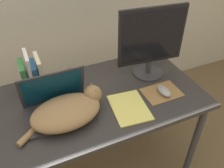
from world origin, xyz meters
TOP-DOWN VIEW (x-y plane):
  - desk at (0.00, 0.35)m, footprint 1.46×0.69m
  - laptop at (-0.13, 0.32)m, footprint 0.35×0.24m
  - cat at (-0.09, 0.25)m, footprint 0.48×0.28m
  - external_monitor at (0.50, 0.44)m, footprint 0.43×0.20m
  - mousepad at (0.48, 0.23)m, footprint 0.22×0.16m
  - computer_mouse at (0.48, 0.21)m, footprint 0.06×0.11m
  - book_row at (-0.22, 0.57)m, footprint 0.12×0.16m
  - notepad at (0.24, 0.19)m, footprint 0.22×0.28m
  - webcam at (0.02, 0.61)m, footprint 0.05×0.05m

SIDE VIEW (x-z plane):
  - desk at x=0.00m, z-range 0.30..1.04m
  - mousepad at x=0.48m, z-range 0.75..0.75m
  - notepad at x=0.24m, z-range 0.75..0.75m
  - computer_mouse at x=0.48m, z-range 0.75..0.78m
  - webcam at x=0.02m, z-range 0.75..0.83m
  - laptop at x=-0.13m, z-range 0.67..0.92m
  - cat at x=-0.09m, z-range 0.74..0.87m
  - book_row at x=-0.22m, z-range 0.72..0.98m
  - external_monitor at x=0.50m, z-range 0.76..1.21m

